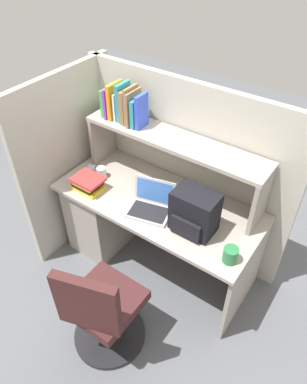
{
  "coord_description": "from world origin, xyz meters",
  "views": [
    {
      "loc": [
        1.15,
        -1.68,
        2.55
      ],
      "look_at": [
        0.0,
        -0.05,
        0.85
      ],
      "focal_mm": 33.74,
      "sensor_mm": 36.0,
      "label": 1
    }
  ],
  "objects_px": {
    "backpack": "(194,213)",
    "office_chair": "(102,313)",
    "laptop": "(151,204)",
    "snack_canister": "(230,255)",
    "computer_mouse": "(90,170)",
    "paper_cup": "(102,172)"
  },
  "relations": [
    {
      "from": "backpack",
      "to": "office_chair",
      "type": "height_order",
      "value": "backpack"
    },
    {
      "from": "backpack",
      "to": "snack_canister",
      "type": "bearing_deg",
      "value": -17.92
    },
    {
      "from": "backpack",
      "to": "snack_canister",
      "type": "relative_size",
      "value": 2.88
    },
    {
      "from": "snack_canister",
      "to": "office_chair",
      "type": "relative_size",
      "value": 0.12
    },
    {
      "from": "office_chair",
      "to": "snack_canister",
      "type": "bearing_deg",
      "value": -150.93
    },
    {
      "from": "laptop",
      "to": "paper_cup",
      "type": "relative_size",
      "value": 4.25
    },
    {
      "from": "backpack",
      "to": "paper_cup",
      "type": "height_order",
      "value": "backpack"
    },
    {
      "from": "snack_canister",
      "to": "backpack",
      "type": "bearing_deg",
      "value": 162.08
    },
    {
      "from": "paper_cup",
      "to": "snack_canister",
      "type": "distance_m",
      "value": 1.25
    },
    {
      "from": "computer_mouse",
      "to": "snack_canister",
      "type": "xyz_separation_m",
      "value": [
        1.37,
        -0.18,
        0.04
      ]
    },
    {
      "from": "snack_canister",
      "to": "paper_cup",
      "type": "bearing_deg",
      "value": 171.42
    },
    {
      "from": "laptop",
      "to": "office_chair",
      "type": "height_order",
      "value": "laptop"
    },
    {
      "from": "laptop",
      "to": "computer_mouse",
      "type": "bearing_deg",
      "value": 172.93
    },
    {
      "from": "paper_cup",
      "to": "backpack",
      "type": "bearing_deg",
      "value": -5.0
    },
    {
      "from": "laptop",
      "to": "paper_cup",
      "type": "distance_m",
      "value": 0.57
    },
    {
      "from": "paper_cup",
      "to": "office_chair",
      "type": "xyz_separation_m",
      "value": [
        0.67,
        -0.8,
        -0.38
      ]
    },
    {
      "from": "backpack",
      "to": "computer_mouse",
      "type": "relative_size",
      "value": 3.0
    },
    {
      "from": "laptop",
      "to": "snack_canister",
      "type": "xyz_separation_m",
      "value": [
        0.68,
        -0.1,
        0.0
      ]
    },
    {
      "from": "snack_canister",
      "to": "office_chair",
      "type": "xyz_separation_m",
      "value": [
        -0.57,
        -0.61,
        -0.39
      ]
    },
    {
      "from": "laptop",
      "to": "snack_canister",
      "type": "bearing_deg",
      "value": -8.32
    },
    {
      "from": "laptop",
      "to": "office_chair",
      "type": "bearing_deg",
      "value": -81.38
    },
    {
      "from": "computer_mouse",
      "to": "paper_cup",
      "type": "height_order",
      "value": "paper_cup"
    }
  ]
}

